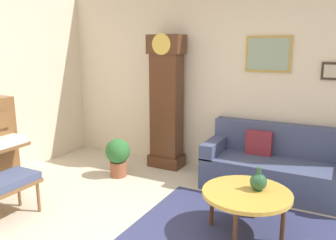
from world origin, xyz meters
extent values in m
cube|color=beige|center=(0.00, 2.40, 1.40)|extent=(5.30, 0.10, 2.80)
cube|color=#B28E3D|center=(0.75, 2.33, 1.75)|extent=(0.60, 0.03, 0.48)
cube|color=gray|center=(0.75, 2.32, 1.75)|extent=(0.54, 0.01, 0.42)
cube|color=#33281E|center=(1.55, 2.33, 1.55)|extent=(0.26, 0.03, 0.22)
cube|color=#BCB299|center=(1.55, 2.32, 1.55)|extent=(0.20, 0.01, 0.16)
cube|color=navy|center=(0.90, 0.72, 0.00)|extent=(2.10, 1.50, 0.01)
cube|color=brown|center=(-1.42, -0.21, 0.38)|extent=(0.42, 0.70, 0.04)
cube|color=#424C70|center=(-1.42, -0.21, 0.44)|extent=(0.40, 0.68, 0.08)
cylinder|color=brown|center=(-1.26, 0.09, 0.18)|extent=(0.04, 0.04, 0.36)
cylinder|color=brown|center=(-1.58, 0.09, 0.18)|extent=(0.04, 0.04, 0.36)
cube|color=#4C2B19|center=(-0.68, 2.12, 0.09)|extent=(0.52, 0.34, 0.18)
cube|color=#4C2B19|center=(-0.68, 2.12, 0.89)|extent=(0.44, 0.28, 1.78)
cube|color=#4C2B19|center=(-0.68, 2.12, 1.88)|extent=(0.52, 0.32, 0.28)
cylinder|color=gold|center=(-0.68, 1.97, 1.88)|extent=(0.30, 0.02, 0.30)
cylinder|color=gold|center=(-0.68, 2.07, 0.95)|extent=(0.03, 0.03, 0.70)
cube|color=#424C70|center=(1.05, 1.93, 0.21)|extent=(1.90, 0.80, 0.42)
cube|color=#424C70|center=(1.05, 2.23, 0.62)|extent=(1.90, 0.20, 0.44)
cube|color=#424C70|center=(0.19, 1.93, 0.50)|extent=(0.18, 0.80, 0.20)
cube|color=maroon|center=(0.75, 2.07, 0.58)|extent=(0.34, 0.12, 0.32)
cylinder|color=gold|center=(0.95, 0.72, 0.43)|extent=(0.88, 0.88, 0.04)
torus|color=#4C2B19|center=(0.95, 0.72, 0.43)|extent=(0.88, 0.88, 0.04)
cylinder|color=#4C2B19|center=(0.95, 1.08, 0.21)|extent=(0.04, 0.04, 0.41)
cylinder|color=#4C2B19|center=(1.31, 0.72, 0.21)|extent=(0.04, 0.04, 0.41)
cylinder|color=#4C2B19|center=(0.95, 0.36, 0.21)|extent=(0.04, 0.04, 0.41)
cylinder|color=#4C2B19|center=(0.59, 0.72, 0.21)|extent=(0.04, 0.04, 0.41)
cylinder|color=#234C33|center=(1.04, 0.82, 0.46)|extent=(0.09, 0.09, 0.01)
sphere|color=#285638|center=(1.04, 0.82, 0.54)|extent=(0.17, 0.17, 0.17)
cylinder|color=#285638|center=(1.04, 0.82, 0.65)|extent=(0.04, 0.04, 0.08)
cylinder|color=#935138|center=(-1.10, 1.41, 0.11)|extent=(0.24, 0.24, 0.22)
sphere|color=#2D6B33|center=(-1.10, 1.41, 0.38)|extent=(0.36, 0.36, 0.36)
camera|label=1|loc=(1.72, -2.43, 1.86)|focal=36.66mm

